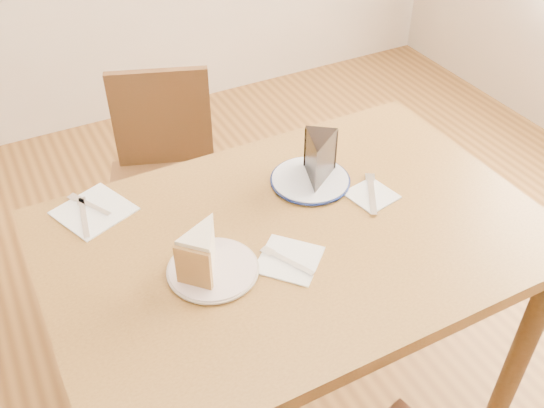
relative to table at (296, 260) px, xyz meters
The scene contains 14 objects.
ground 0.65m from the table, ahead, with size 4.00×4.00×0.00m, color #523315.
table is the anchor object (origin of this frame).
chair_far 0.76m from the table, 97.91° to the left, with size 0.51×0.51×0.81m.
plate_cream 0.26m from the table, behind, with size 0.20×0.20×0.01m, color silver.
plate_navy 0.23m from the table, 50.28° to the left, with size 0.20×0.20×0.01m, color white.
carrot_cake 0.29m from the table, behind, with size 0.08×0.11×0.10m, color white, non-canonical shape.
chocolate_cake 0.26m from the table, 44.83° to the left, with size 0.08×0.12×0.12m, color black, non-canonical shape.
napkin_cream 0.14m from the table, 129.07° to the right, with size 0.13×0.13×0.00m, color white.
napkin_navy 0.26m from the table, ahead, with size 0.11×0.11×0.00m, color white.
napkin_spare 0.52m from the table, 144.17° to the left, with size 0.16×0.16×0.00m, color white.
fork_cream 0.15m from the table, 129.78° to the right, with size 0.01×0.14×0.00m, color silver.
knife_navy 0.26m from the table, ahead, with size 0.02×0.17×0.00m, color silver.
fork_spare 0.54m from the table, 142.45° to the left, with size 0.01×0.14×0.00m, color silver.
knife_spare 0.54m from the table, 147.63° to the left, with size 0.01×0.16×0.00m, color silver.
Camera 1 is at (-0.56, -0.94, 1.73)m, focal length 40.00 mm.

